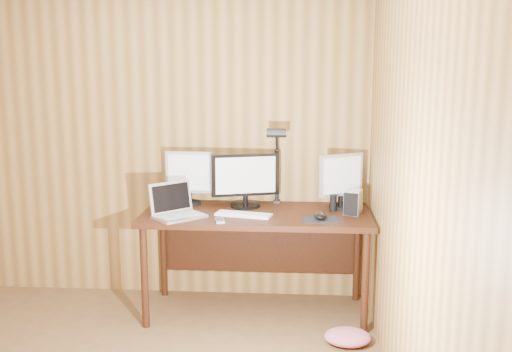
# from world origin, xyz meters

# --- Properties ---
(room_shell) EXTENTS (4.00, 4.00, 4.00)m
(room_shell) POSITION_xyz_m (0.00, 0.00, 1.25)
(room_shell) COLOR brown
(room_shell) RESTS_ON ground
(desk) EXTENTS (1.60, 0.70, 0.75)m
(desk) POSITION_xyz_m (0.93, 1.70, 0.63)
(desk) COLOR black
(desk) RESTS_ON floor
(monitor_center) EXTENTS (0.49, 0.22, 0.39)m
(monitor_center) POSITION_xyz_m (0.84, 1.79, 0.95)
(monitor_center) COLOR black
(monitor_center) RESTS_ON desk
(monitor_left) EXTENTS (0.35, 0.17, 0.40)m
(monitor_left) POSITION_xyz_m (0.42, 1.83, 0.96)
(monitor_left) COLOR black
(monitor_left) RESTS_ON desk
(monitor_right) EXTENTS (0.32, 0.20, 0.39)m
(monitor_right) POSITION_xyz_m (1.53, 1.80, 0.96)
(monitor_right) COLOR black
(monitor_right) RESTS_ON desk
(laptop) EXTENTS (0.40, 0.40, 0.23)m
(laptop) POSITION_xyz_m (0.39, 1.48, 0.81)
(laptop) COLOR silver
(laptop) RESTS_ON desk
(keyboard) EXTENTS (0.40, 0.20, 0.02)m
(keyboard) POSITION_xyz_m (0.85, 1.53, 0.76)
(keyboard) COLOR white
(keyboard) RESTS_ON desk
(mousepad) EXTENTS (0.25, 0.21, 0.00)m
(mousepad) POSITION_xyz_m (1.37, 1.46, 0.75)
(mousepad) COLOR black
(mousepad) RESTS_ON desk
(mouse) EXTENTS (0.09, 0.13, 0.04)m
(mouse) POSITION_xyz_m (1.37, 1.46, 0.77)
(mouse) COLOR black
(mouse) RESTS_ON mousepad
(hard_drive) EXTENTS (0.14, 0.17, 0.17)m
(hard_drive) POSITION_xyz_m (1.60, 1.64, 0.83)
(hard_drive) COLOR silver
(hard_drive) RESTS_ON desk
(phone) EXTENTS (0.08, 0.12, 0.02)m
(phone) POSITION_xyz_m (0.70, 1.36, 0.76)
(phone) COLOR silver
(phone) RESTS_ON desk
(speaker) EXTENTS (0.05, 0.05, 0.12)m
(speaker) POSITION_xyz_m (1.47, 1.71, 0.81)
(speaker) COLOR black
(speaker) RESTS_ON desk
(desk_lamp) EXTENTS (0.14, 0.20, 0.61)m
(desk_lamp) POSITION_xyz_m (1.06, 1.86, 1.13)
(desk_lamp) COLOR black
(desk_lamp) RESTS_ON desk
(fabric_pile) EXTENTS (0.33, 0.28, 0.10)m
(fabric_pile) POSITION_xyz_m (1.55, 1.18, 0.05)
(fabric_pile) COLOR #BB5A70
(fabric_pile) RESTS_ON floor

